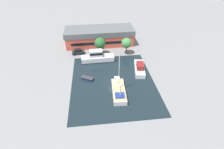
{
  "coord_description": "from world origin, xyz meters",
  "views": [
    {
      "loc": [
        -4.59,
        -37.58,
        29.75
      ],
      "look_at": [
        0.0,
        2.1,
        1.0
      ],
      "focal_mm": 28.0,
      "sensor_mm": 36.0,
      "label": 1
    }
  ],
  "objects_px": {
    "quay_tree_near_building": "(127,43)",
    "parked_car": "(78,52)",
    "cabin_boat": "(140,68)",
    "sailboat_moored": "(119,91)",
    "small_dinghy": "(87,78)",
    "quay_tree_by_water": "(100,43)",
    "motor_cruiser": "(97,57)",
    "warehouse_building": "(99,36)"
  },
  "relations": [
    {
      "from": "quay_tree_near_building",
      "to": "parked_car",
      "type": "xyz_separation_m",
      "value": [
        -16.54,
        1.7,
        -3.17
      ]
    },
    {
      "from": "parked_car",
      "to": "cabin_boat",
      "type": "distance_m",
      "value": 22.46
    },
    {
      "from": "sailboat_moored",
      "to": "cabin_boat",
      "type": "bearing_deg",
      "value": 53.28
    },
    {
      "from": "parked_car",
      "to": "small_dinghy",
      "type": "bearing_deg",
      "value": 5.96
    },
    {
      "from": "sailboat_moored",
      "to": "cabin_boat",
      "type": "distance_m",
      "value": 11.94
    },
    {
      "from": "quay_tree_by_water",
      "to": "parked_car",
      "type": "height_order",
      "value": "quay_tree_by_water"
    },
    {
      "from": "small_dinghy",
      "to": "cabin_boat",
      "type": "xyz_separation_m",
      "value": [
        15.53,
        2.54,
        0.64
      ]
    },
    {
      "from": "motor_cruiser",
      "to": "cabin_boat",
      "type": "distance_m",
      "value": 14.15
    },
    {
      "from": "motor_cruiser",
      "to": "quay_tree_near_building",
      "type": "bearing_deg",
      "value": -71.64
    },
    {
      "from": "warehouse_building",
      "to": "quay_tree_by_water",
      "type": "bearing_deg",
      "value": -92.49
    },
    {
      "from": "quay_tree_near_building",
      "to": "sailboat_moored",
      "type": "xyz_separation_m",
      "value": [
        -5.53,
        -20.01,
        -3.28
      ]
    },
    {
      "from": "quay_tree_near_building",
      "to": "quay_tree_by_water",
      "type": "relative_size",
      "value": 0.94
    },
    {
      "from": "warehouse_building",
      "to": "quay_tree_near_building",
      "type": "height_order",
      "value": "warehouse_building"
    },
    {
      "from": "sailboat_moored",
      "to": "motor_cruiser",
      "type": "distance_m",
      "value": 16.91
    },
    {
      "from": "quay_tree_near_building",
      "to": "cabin_boat",
      "type": "xyz_separation_m",
      "value": [
        2.1,
        -10.84,
        -3.06
      ]
    },
    {
      "from": "small_dinghy",
      "to": "parked_car",
      "type": "bearing_deg",
      "value": -140.93
    },
    {
      "from": "sailboat_moored",
      "to": "warehouse_building",
      "type": "bearing_deg",
      "value": 99.15
    },
    {
      "from": "quay_tree_by_water",
      "to": "sailboat_moored",
      "type": "bearing_deg",
      "value": -80.6
    },
    {
      "from": "quay_tree_by_water",
      "to": "warehouse_building",
      "type": "bearing_deg",
      "value": 88.42
    },
    {
      "from": "quay_tree_by_water",
      "to": "quay_tree_near_building",
      "type": "bearing_deg",
      "value": -1.93
    },
    {
      "from": "parked_car",
      "to": "sailboat_moored",
      "type": "relative_size",
      "value": 0.36
    },
    {
      "from": "quay_tree_by_water",
      "to": "small_dinghy",
      "type": "distance_m",
      "value": 14.96
    },
    {
      "from": "parked_car",
      "to": "cabin_boat",
      "type": "relative_size",
      "value": 0.49
    },
    {
      "from": "small_dinghy",
      "to": "warehouse_building",
      "type": "bearing_deg",
      "value": -164.57
    },
    {
      "from": "warehouse_building",
      "to": "cabin_boat",
      "type": "distance_m",
      "value": 22.76
    },
    {
      "from": "sailboat_moored",
      "to": "quay_tree_by_water",
      "type": "bearing_deg",
      "value": 102.43
    },
    {
      "from": "cabin_boat",
      "to": "small_dinghy",
      "type": "bearing_deg",
      "value": -161.01
    },
    {
      "from": "quay_tree_by_water",
      "to": "sailboat_moored",
      "type": "height_order",
      "value": "sailboat_moored"
    },
    {
      "from": "small_dinghy",
      "to": "motor_cruiser",
      "type": "bearing_deg",
      "value": -171.41
    },
    {
      "from": "motor_cruiser",
      "to": "cabin_boat",
      "type": "height_order",
      "value": "motor_cruiser"
    },
    {
      "from": "quay_tree_by_water",
      "to": "small_dinghy",
      "type": "bearing_deg",
      "value": -108.33
    },
    {
      "from": "quay_tree_near_building",
      "to": "quay_tree_by_water",
      "type": "bearing_deg",
      "value": 178.07
    },
    {
      "from": "cabin_boat",
      "to": "quay_tree_near_building",
      "type": "bearing_deg",
      "value": 110.66
    },
    {
      "from": "warehouse_building",
      "to": "quay_tree_by_water",
      "type": "distance_m",
      "value": 8.91
    },
    {
      "from": "warehouse_building",
      "to": "quay_tree_by_water",
      "type": "xyz_separation_m",
      "value": [
        -0.24,
        -8.81,
        1.3
      ]
    },
    {
      "from": "motor_cruiser",
      "to": "small_dinghy",
      "type": "relative_size",
      "value": 2.8
    },
    {
      "from": "quay_tree_by_water",
      "to": "sailboat_moored",
      "type": "distance_m",
      "value": 20.9
    },
    {
      "from": "warehouse_building",
      "to": "sailboat_moored",
      "type": "distance_m",
      "value": 29.38
    },
    {
      "from": "quay_tree_by_water",
      "to": "parked_car",
      "type": "xyz_separation_m",
      "value": [
        -7.64,
        1.4,
        -3.49
      ]
    },
    {
      "from": "parked_car",
      "to": "cabin_boat",
      "type": "bearing_deg",
      "value": 50.37
    },
    {
      "from": "warehouse_building",
      "to": "motor_cruiser",
      "type": "height_order",
      "value": "warehouse_building"
    },
    {
      "from": "quay_tree_by_water",
      "to": "cabin_boat",
      "type": "bearing_deg",
      "value": -45.37
    }
  ]
}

